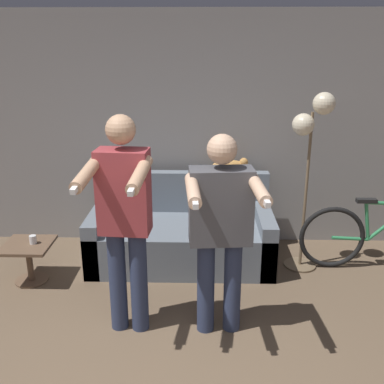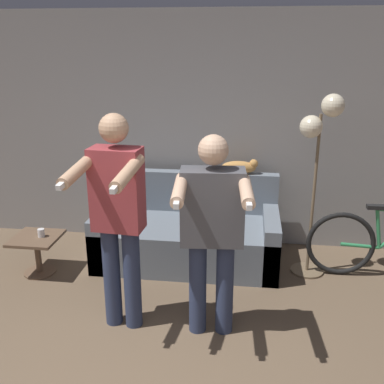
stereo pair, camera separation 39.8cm
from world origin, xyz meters
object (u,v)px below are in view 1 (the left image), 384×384
bicycle (380,237)px  side_table (29,254)px  cup (33,240)px  couch (182,236)px  person_right (221,223)px  floor_lamp (312,135)px  person_left (124,214)px  cat (230,166)px

bicycle → side_table: bearing=-174.1°
bicycle → cup: bearing=-174.2°
couch → person_right: size_ratio=1.17×
floor_lamp → person_left: bearing=-145.3°
person_left → floor_lamp: bearing=38.9°
cat → floor_lamp: 0.99m
person_left → person_right: person_left is taller
cup → cat: bearing=23.7°
cat → cup: size_ratio=6.07×
person_left → floor_lamp: size_ratio=0.98×
person_right → cup: 2.00m
cat → couch: bearing=-145.7°
person_right → cat: size_ratio=3.23×
person_right → bicycle: size_ratio=0.99×
floor_lamp → person_right: bearing=-128.6°
person_left → cup: bearing=147.9°
cat → cup: bearing=-156.3°
person_left → bicycle: size_ratio=1.07×
couch → person_right: 1.47m
couch → bicycle: size_ratio=1.15×
floor_lamp → bicycle: floor_lamp is taller
person_left → bicycle: (2.43, 1.12, -0.66)m
floor_lamp → side_table: 2.99m
person_right → floor_lamp: 1.52m
cup → bicycle: (3.47, 0.35, -0.09)m
couch → floor_lamp: 1.70m
couch → side_table: bearing=-161.1°
couch → cup: (-1.42, -0.49, 0.16)m
person_left → cup: (-1.04, 0.77, -0.57)m
side_table → couch: bearing=18.9°
person_right → bicycle: (1.69, 1.12, -0.60)m
person_right → floor_lamp: bearing=46.6°
floor_lamp → cat: bearing=147.5°
person_right → couch: bearing=101.2°
person_left → cat: 1.85m
side_table → cup: cup is taller
cat → side_table: cat is taller
person_right → side_table: 2.09m
couch → bicycle: bearing=-3.9°
person_left → side_table: size_ratio=3.89×
couch → side_table: 1.56m
cup → side_table: bearing=-170.7°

